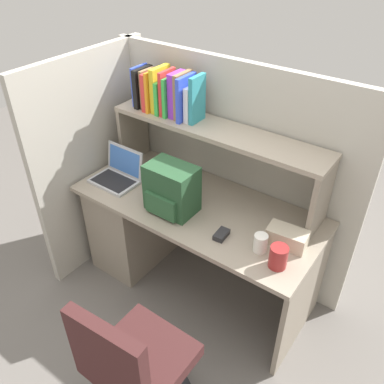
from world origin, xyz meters
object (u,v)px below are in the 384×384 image
Objects in this scene: computer_mouse at (221,235)px; tissue_box at (287,237)px; backpack at (171,189)px; laptop at (118,174)px; paper_cup at (260,243)px; snack_canister at (278,257)px; office_chair at (136,374)px.

computer_mouse is 0.36m from tissue_box.
backpack is 1.39× the size of tissue_box.
paper_cup is (1.12, -0.05, 0.00)m from laptop.
backpack is at bearing -175.63° from tissue_box.
paper_cup is at bearing 2.96° from computer_mouse.
snack_canister is (0.75, -0.06, -0.08)m from backpack.
snack_canister is at bearing -7.44° from computer_mouse.
snack_canister is (0.13, -0.05, 0.01)m from paper_cup.
laptop is at bearing -47.37° from office_chair.
laptop is 0.51m from backpack.
office_chair is at bearing -114.12° from tissue_box.
backpack reaches higher than snack_canister.
paper_cup is 0.91m from office_chair.
tissue_box is at bearing 3.88° from laptop.
paper_cup is 0.49× the size of tissue_box.
tissue_box is 0.24× the size of office_chair.
backpack is 2.86× the size of paper_cup.
tissue_box is (0.09, 0.13, -0.00)m from paper_cup.
snack_canister is at bearing -21.00° from paper_cup.
computer_mouse is (0.39, -0.04, -0.13)m from backpack.
office_chair is at bearing -114.83° from snack_canister.
computer_mouse is 0.81× the size of snack_canister.
office_chair is at bearing -63.65° from backpack.
backpack is 0.41m from computer_mouse.
tissue_box is at bearing 54.56° from paper_cup.
office_chair reaches higher than computer_mouse.
snack_canister reaches higher than computer_mouse.
paper_cup is at bearing -131.02° from tissue_box.
computer_mouse is 0.11× the size of office_chair.
tissue_box is at bearing 22.37° from computer_mouse.
computer_mouse is 0.47× the size of tissue_box.
backpack is at bearing -4.90° from laptop.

